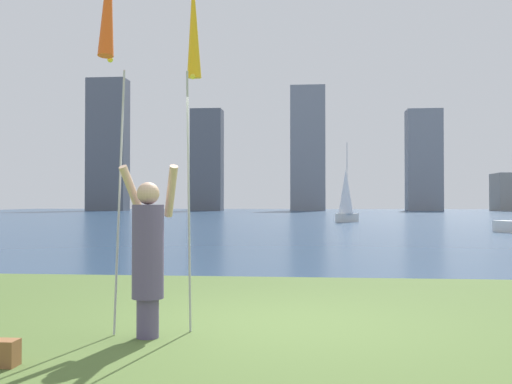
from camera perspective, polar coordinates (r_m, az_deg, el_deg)
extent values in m
cube|color=navy|center=(69.06, 5.09, -2.20)|extent=(120.00, 115.68, 0.12)
cube|color=#263316|center=(11.30, 2.86, -8.18)|extent=(120.00, 0.70, 0.02)
cylinder|color=#594C72|center=(6.40, -10.24, -11.68)|extent=(0.23, 0.23, 0.40)
cylinder|color=#594C72|center=(6.30, -10.22, -5.57)|extent=(0.33, 0.33, 0.96)
sphere|color=#D1A889|center=(6.28, -10.20, -0.13)|extent=(0.23, 0.23, 0.23)
cylinder|color=#D1A889|center=(6.47, -11.66, 0.06)|extent=(0.24, 0.37, 0.55)
cylinder|color=#D1A889|center=(6.36, -8.06, 0.06)|extent=(0.24, 0.37, 0.55)
cylinder|color=#B2B2B7|center=(6.61, -12.84, -0.63)|extent=(0.02, 0.33, 2.84)
sphere|color=yellow|center=(6.49, -13.67, 12.12)|extent=(0.06, 0.06, 0.06)
cylinder|color=#B2B2B7|center=(6.41, -6.40, -1.02)|extent=(0.02, 0.22, 2.77)
cone|color=yellow|center=(6.93, -5.94, 15.51)|extent=(0.16, 0.24, 1.18)
sphere|color=yellow|center=(6.75, -6.02, 10.84)|extent=(0.06, 0.06, 0.06)
cube|color=brown|center=(5.68, -22.81, -13.91)|extent=(0.23, 0.17, 0.22)
cube|color=silver|center=(42.88, 8.64, -2.44)|extent=(1.72, 1.97, 0.61)
cylinder|color=silver|center=(42.90, 8.63, 1.33)|extent=(0.06, 0.06, 5.02)
cone|color=white|center=(42.75, 8.52, 0.05)|extent=(1.44, 1.44, 3.11)
cube|color=#565B66|center=(105.59, -13.88, 4.37)|extent=(6.62, 3.71, 22.42)
cube|color=#565B66|center=(100.92, -4.67, 3.03)|extent=(5.16, 3.71, 16.94)
cube|color=gray|center=(102.84, 4.95, 4.10)|extent=(5.84, 5.14, 21.03)
cube|color=gray|center=(104.24, 15.64, 2.92)|extent=(5.72, 3.95, 16.88)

